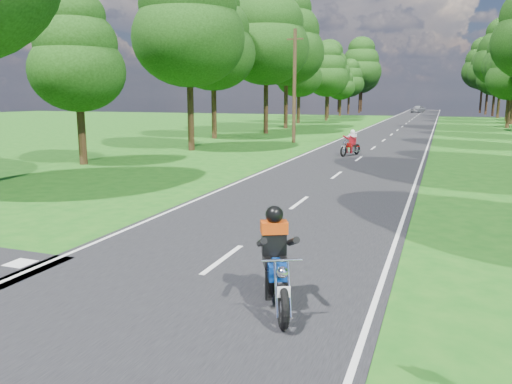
% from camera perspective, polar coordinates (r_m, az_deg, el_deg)
% --- Properties ---
extents(ground, '(160.00, 160.00, 0.00)m').
position_cam_1_polar(ground, '(8.97, -9.17, -11.55)').
color(ground, '#155012').
rests_on(ground, ground).
extents(main_road, '(7.00, 140.00, 0.02)m').
position_cam_1_polar(main_road, '(57.42, 16.37, 7.18)').
color(main_road, black).
rests_on(main_road, ground).
extents(road_markings, '(7.40, 140.00, 0.01)m').
position_cam_1_polar(road_markings, '(55.57, 16.09, 7.09)').
color(road_markings, silver).
rests_on(road_markings, main_road).
extents(treeline, '(40.00, 115.35, 14.78)m').
position_cam_1_polar(treeline, '(67.46, 18.68, 14.57)').
color(treeline, black).
rests_on(treeline, ground).
extents(telegraph_pole, '(1.20, 0.26, 8.00)m').
position_cam_1_polar(telegraph_pole, '(36.62, 4.41, 12.01)').
color(telegraph_pole, '#382616').
rests_on(telegraph_pole, ground).
extents(rider_near_blue, '(1.44, 2.06, 1.64)m').
position_cam_1_polar(rider_near_blue, '(8.12, 2.28, -7.52)').
color(rider_near_blue, navy).
rests_on(rider_near_blue, main_road).
extents(rider_far_red, '(1.19, 1.86, 1.47)m').
position_cam_1_polar(rider_far_red, '(29.05, 10.76, 5.57)').
color(rider_far_red, '#A20C0C').
rests_on(rider_far_red, main_road).
extents(distant_car, '(2.99, 4.56, 1.44)m').
position_cam_1_polar(distant_car, '(104.80, 18.04, 9.03)').
color(distant_car, '#A5A6AC').
rests_on(distant_car, main_road).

